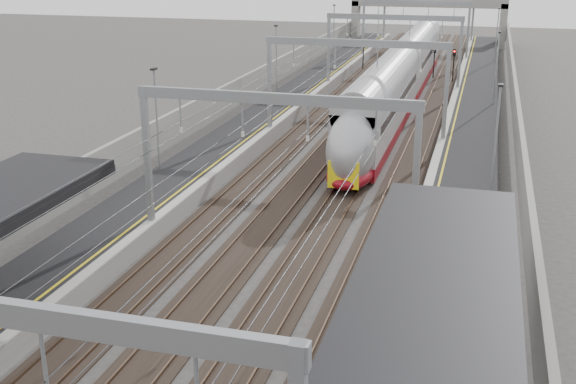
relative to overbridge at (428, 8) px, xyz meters
The scene contains 11 objects.
platform_left 55.79m from the overbridge, 98.28° to the right, with size 4.00×120.00×1.00m, color black.
platform_right 55.79m from the overbridge, 81.72° to the right, with size 4.00×120.00×1.00m, color black.
tracks 55.25m from the overbridge, 90.00° to the right, with size 11.40×140.00×0.20m.
overhead_line 48.39m from the overbridge, 90.00° to the right, with size 13.00×140.00×6.60m.
overbridge is the anchor object (origin of this frame).
wall_left 56.25m from the overbridge, 101.51° to the right, with size 0.30×120.00×3.20m, color slate.
wall_right 56.25m from the overbridge, 78.49° to the right, with size 0.30×120.00×3.20m, color slate.
train 45.33m from the overbridge, 88.10° to the right, with size 2.86×52.09×4.51m.
signal_green 24.74m from the overbridge, 102.22° to the right, with size 0.32×0.32×3.48m.
signal_red_near 27.77m from the overbridge, 83.35° to the right, with size 0.32×0.32×3.48m.
signal_red_far 30.08m from the overbridge, 79.61° to the right, with size 0.32×0.32×3.48m.
Camera 1 is at (8.86, -7.87, 13.62)m, focal length 45.00 mm.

